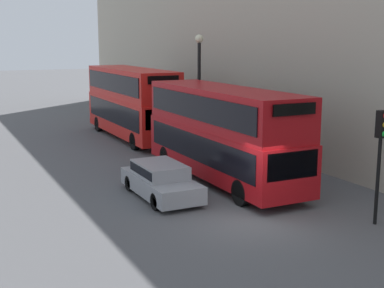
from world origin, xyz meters
The scene contains 6 objects.
ground_plane centered at (0.00, 0.00, 0.00)m, with size 200.00×200.00×0.00m, color #515154.
bus_leading centered at (1.60, 5.14, 2.26)m, with size 2.59×10.19×4.09m.
bus_second_in_queue centered at (1.60, 16.66, 2.41)m, with size 2.59×10.29×4.37m.
car_dark_sedan centered at (-1.80, 3.99, 0.72)m, with size 1.81×4.42×1.36m.
traffic_light centered at (3.45, -2.12, 2.78)m, with size 0.30×0.36×3.86m.
street_lamp centered at (3.34, 10.77, 3.95)m, with size 0.44×0.44×6.39m.
Camera 1 is at (-9.66, -14.78, 6.09)m, focal length 50.00 mm.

